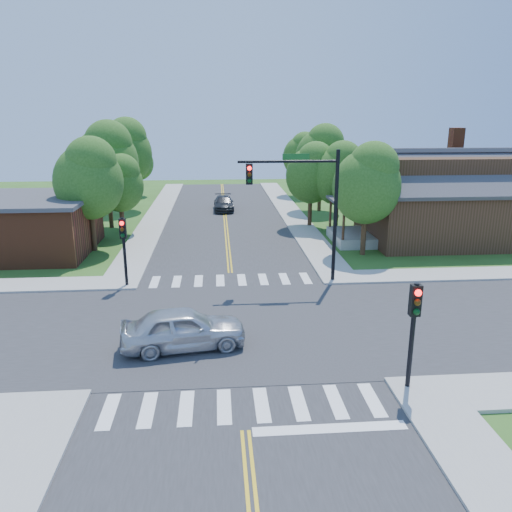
{
  "coord_description": "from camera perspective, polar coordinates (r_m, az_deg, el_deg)",
  "views": [
    {
      "loc": [
        -0.68,
        -20.12,
        9.02
      ],
      "look_at": [
        1.18,
        3.46,
        2.2
      ],
      "focal_mm": 35.0,
      "sensor_mm": 36.0,
      "label": 1
    }
  ],
  "objects": [
    {
      "name": "signal_mast_ne",
      "position": [
        26.45,
        5.59,
        6.93
      ],
      "size": [
        5.3,
        0.42,
        7.2
      ],
      "color": "black",
      "rests_on": "ground"
    },
    {
      "name": "house_ne",
      "position": [
        38.24,
        20.07,
        6.55
      ],
      "size": [
        13.05,
        8.8,
        7.11
      ],
      "color": "#372413",
      "rests_on": "ground"
    },
    {
      "name": "tree_e_a",
      "position": [
        32.68,
        12.72,
        8.3
      ],
      "size": [
        4.33,
        4.11,
        7.36
      ],
      "color": "#382314",
      "rests_on": "ground"
    },
    {
      "name": "tree_w_a",
      "position": [
        34.66,
        -18.51,
        8.59
      ],
      "size": [
        4.48,
        4.26,
        7.62
      ],
      "color": "#382314",
      "rests_on": "ground"
    },
    {
      "name": "signal_pole_se",
      "position": [
        17.03,
        17.62,
        -6.64
      ],
      "size": [
        0.34,
        0.42,
        3.8
      ],
      "color": "black",
      "rests_on": "ground"
    },
    {
      "name": "road_ns",
      "position": [
        22.06,
        -2.37,
        -8.02
      ],
      "size": [
        10.0,
        90.0,
        0.04
      ],
      "primitive_type": "cube",
      "color": "#2D2D30",
      "rests_on": "ground"
    },
    {
      "name": "tree_e_b",
      "position": [
        39.81,
        9.48,
        9.47
      ],
      "size": [
        4.12,
        3.91,
        7.0
      ],
      "color": "#382314",
      "rests_on": "ground"
    },
    {
      "name": "tree_w_b",
      "position": [
        41.45,
        -16.67,
        10.69
      ],
      "size": [
        5.03,
        4.77,
        8.54
      ],
      "color": "#382314",
      "rests_on": "ground"
    },
    {
      "name": "car_dgrey",
      "position": [
        47.81,
        -3.71,
        5.98
      ],
      "size": [
        1.94,
        4.59,
        1.32
      ],
      "primitive_type": "imported",
      "rotation": [
        0.0,
        0.0,
        0.01
      ],
      "color": "#27292C",
      "rests_on": "ground"
    },
    {
      "name": "sidewalk_nw",
      "position": [
        40.01,
        -26.61,
        1.42
      ],
      "size": [
        40.0,
        40.0,
        0.14
      ],
      "color": "#9E9B93",
      "rests_on": "ground"
    },
    {
      "name": "signal_pole_nw",
      "position": [
        26.93,
        -14.91,
        1.87
      ],
      "size": [
        0.34,
        0.42,
        3.8
      ],
      "color": "black",
      "rests_on": "ground"
    },
    {
      "name": "tree_house",
      "position": [
        40.45,
        6.44,
        9.57
      ],
      "size": [
        4.05,
        3.85,
        6.88
      ],
      "color": "#382314",
      "rests_on": "ground"
    },
    {
      "name": "tree_e_c",
      "position": [
        47.47,
        7.55,
        11.47
      ],
      "size": [
        4.77,
        4.54,
        8.12
      ],
      "color": "#382314",
      "rests_on": "ground"
    },
    {
      "name": "tree_bldg",
      "position": [
        39.12,
        -15.26,
        8.17
      ],
      "size": [
        3.61,
        3.43,
        6.13
      ],
      "color": "#382314",
      "rests_on": "ground"
    },
    {
      "name": "centerline",
      "position": [
        22.05,
        -2.37,
        -7.96
      ],
      "size": [
        0.3,
        90.0,
        0.01
      ],
      "color": "yellow",
      "rests_on": "ground"
    },
    {
      "name": "car_silver",
      "position": [
        20.0,
        -8.31,
        -8.27
      ],
      "size": [
        3.38,
        5.44,
        1.66
      ],
      "primitive_type": "imported",
      "rotation": [
        0.0,
        0.0,
        1.72
      ],
      "color": "silver",
      "rests_on": "ground"
    },
    {
      "name": "stop_bar",
      "position": [
        15.76,
        8.44,
        -19.04
      ],
      "size": [
        4.6,
        0.45,
        0.09
      ],
      "primitive_type": "cube",
      "color": "white",
      "rests_on": "ground"
    },
    {
      "name": "intersection_patch",
      "position": [
        22.06,
        -2.37,
        -8.07
      ],
      "size": [
        10.2,
        10.2,
        0.06
      ],
      "primitive_type": "cube",
      "color": "#2D2D30",
      "rests_on": "ground"
    },
    {
      "name": "sidewalk_ne",
      "position": [
        40.55,
        19.64,
        2.38
      ],
      "size": [
        40.0,
        40.0,
        0.14
      ],
      "color": "#9E9B93",
      "rests_on": "ground"
    },
    {
      "name": "crosswalk_south",
      "position": [
        16.58,
        -1.5,
        -16.7
      ],
      "size": [
        8.85,
        2.0,
        0.01
      ],
      "color": "white",
      "rests_on": "ground"
    },
    {
      "name": "tree_w_d",
      "position": [
        57.64,
        -13.32,
        10.58
      ],
      "size": [
        3.52,
        3.34,
        5.98
      ],
      "color": "#382314",
      "rests_on": "ground"
    },
    {
      "name": "crosswalk_north",
      "position": [
        27.82,
        -2.87,
        -2.76
      ],
      "size": [
        8.85,
        2.0,
        0.01
      ],
      "color": "white",
      "rests_on": "ground"
    },
    {
      "name": "building_nw",
      "position": [
        36.66,
        -26.09,
        3.21
      ],
      "size": [
        10.4,
        8.4,
        3.73
      ],
      "color": "brown",
      "rests_on": "ground"
    },
    {
      "name": "ground",
      "position": [
        22.06,
        -2.37,
        -8.07
      ],
      "size": [
        100.0,
        100.0,
        0.0
      ],
      "primitive_type": "plane",
      "color": "#325A1C",
      "rests_on": "ground"
    },
    {
      "name": "tree_w_c",
      "position": [
        49.18,
        -14.73,
        11.69
      ],
      "size": [
        5.11,
        4.85,
        8.68
      ],
      "color": "#382314",
      "rests_on": "ground"
    },
    {
      "name": "road_ew",
      "position": [
        22.05,
        -2.37,
        -8.01
      ],
      "size": [
        90.0,
        10.0,
        0.04
      ],
      "primitive_type": "cube",
      "color": "#2D2D30",
      "rests_on": "ground"
    },
    {
      "name": "tree_e_d",
      "position": [
        56.32,
        5.32,
        11.53
      ],
      "size": [
        4.15,
        3.94,
        7.05
      ],
      "color": "#382314",
      "rests_on": "ground"
    }
  ]
}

